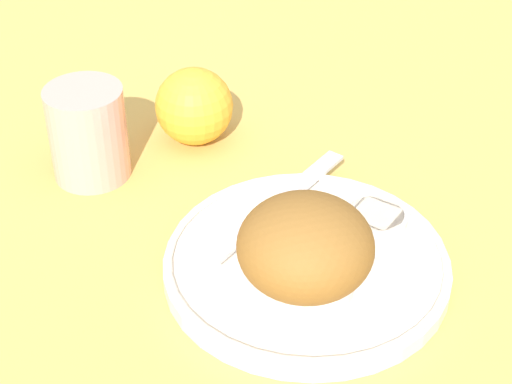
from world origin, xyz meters
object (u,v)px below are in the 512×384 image
Objects in this scene: orange_fruit at (194,106)px; juice_glass at (88,133)px; butter_knife at (279,203)px; muffin at (305,251)px.

orange_fruit is 0.11m from juice_glass.
butter_knife is 1.99× the size of juice_glass.
muffin is 0.25m from orange_fruit.
juice_glass reaches higher than orange_fruit.
juice_glass is at bearing 103.15° from muffin.
butter_knife is at bearing 65.50° from muffin.
butter_knife is 0.19m from juice_glass.
muffin reaches higher than orange_fruit.
juice_glass is (-0.11, 0.00, 0.01)m from orange_fruit.
muffin is 1.14× the size of juice_glass.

